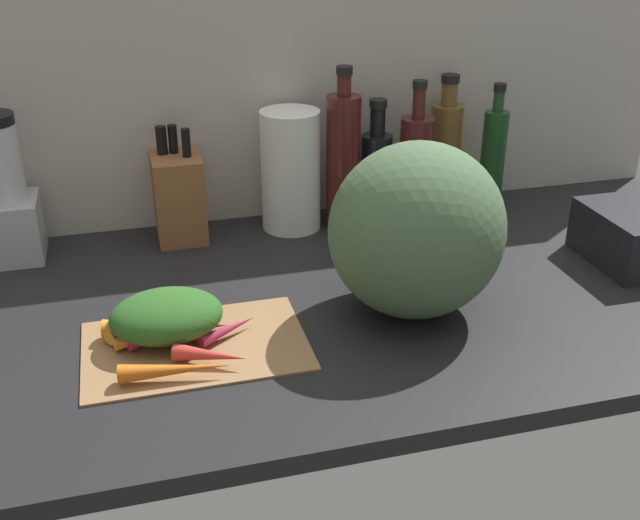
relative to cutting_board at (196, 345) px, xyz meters
The scene contains 22 objects.
ground_plane 30.28cm from the cutting_board, 22.97° to the left, with size 170.00×80.00×3.00cm, color black.
wall_back 64.65cm from the cutting_board, 61.05° to the left, with size 170.00×3.00×60.00cm, color #BCB7AD.
cutting_board is the anchor object (origin of this frame).
carrot_0 9.51cm from the cutting_board, 113.62° to the right, with size 2.74×2.74×15.66cm, color orange.
carrot_1 6.55cm from the cutting_board, 75.76° to the right, with size 2.63×2.63×11.03cm, color red.
carrot_2 10.50cm from the cutting_board, 132.49° to the left, with size 2.44×2.44×14.98cm, color orange.
carrot_3 3.02cm from the cutting_board, 81.10° to the left, with size 3.11×3.11×10.00cm, color red.
carrot_4 4.89cm from the cutting_board, 124.48° to the left, with size 3.24×3.24×16.22cm, color #B2264C.
carrot_5 9.40cm from the cutting_board, 153.26° to the left, with size 3.01×3.01×10.67cm, color orange.
carrot_6 6.27cm from the cutting_board, 154.92° to the left, with size 2.01×2.01×13.17cm, color orange.
carrot_7 6.55cm from the cutting_board, 99.16° to the left, with size 2.98×2.98×12.23cm, color orange.
carrot_8 5.53cm from the cutting_board, ahead, with size 2.07×2.07×10.63cm, color #B2264C.
carrot_greens_pile 6.27cm from the cutting_board, 142.43° to the left, with size 17.26×13.28×7.30cm, color #2D6023.
winter_squash 38.88cm from the cutting_board, ahead, with size 28.47×26.53×28.63cm, color #4C6B47.
knife_block 43.34cm from the cutting_board, 87.04° to the left, with size 9.45×13.08×22.52cm.
blender_appliance 51.76cm from the cutting_board, 126.06° to the left, with size 11.79×11.79×27.70cm.
paper_towel_roll 49.57cm from the cutting_board, 59.05° to the left, with size 11.96×11.96×24.42cm, color white.
bottle_0 54.47cm from the cutting_board, 48.16° to the left, with size 6.86×6.86×32.89cm.
bottle_1 60.27cm from the cutting_board, 43.83° to the left, with size 6.42×6.42×25.56cm.
bottle_2 64.35cm from the cutting_board, 37.24° to the left, with size 6.92×6.92×29.49cm.
bottle_3 74.82cm from the cutting_board, 36.46° to the left, with size 6.71×6.71×28.95cm.
bottle_4 79.99cm from the cutting_board, 30.01° to the left, with size 5.20×5.20×27.51cm.
Camera 1 is at (-34.96, -111.17, 62.64)cm, focal length 42.36 mm.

